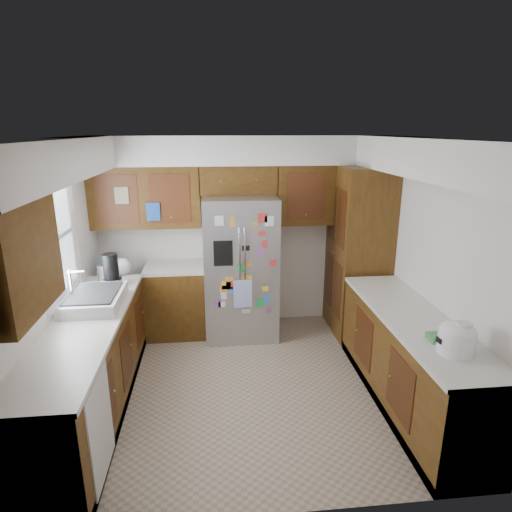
{
  "coord_description": "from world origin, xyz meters",
  "views": [
    {
      "loc": [
        -0.33,
        -3.91,
        2.57
      ],
      "look_at": [
        0.11,
        0.35,
        1.3
      ],
      "focal_mm": 30.0,
      "sensor_mm": 36.0,
      "label": 1
    }
  ],
  "objects_px": {
    "rice_cooker": "(457,337)",
    "pantry": "(358,252)",
    "fridge": "(240,267)",
    "paper_towel": "(462,338)"
  },
  "relations": [
    {
      "from": "pantry",
      "to": "rice_cooker",
      "type": "distance_m",
      "value": 2.28
    },
    {
      "from": "pantry",
      "to": "paper_towel",
      "type": "height_order",
      "value": "pantry"
    },
    {
      "from": "fridge",
      "to": "rice_cooker",
      "type": "height_order",
      "value": "fridge"
    },
    {
      "from": "pantry",
      "to": "fridge",
      "type": "relative_size",
      "value": 1.19
    },
    {
      "from": "pantry",
      "to": "fridge",
      "type": "bearing_deg",
      "value": 177.94
    },
    {
      "from": "fridge",
      "to": "rice_cooker",
      "type": "distance_m",
      "value": 2.78
    },
    {
      "from": "rice_cooker",
      "to": "fridge",
      "type": "bearing_deg",
      "value": 122.67
    },
    {
      "from": "pantry",
      "to": "paper_towel",
      "type": "bearing_deg",
      "value": -89.27
    },
    {
      "from": "pantry",
      "to": "paper_towel",
      "type": "distance_m",
      "value": 2.31
    },
    {
      "from": "rice_cooker",
      "to": "pantry",
      "type": "bearing_deg",
      "value": 89.99
    }
  ]
}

